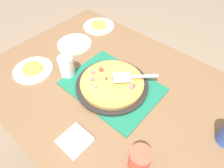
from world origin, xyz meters
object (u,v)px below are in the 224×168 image
Objects in this scene: pizza at (112,82)px; cup_near at (67,66)px; pizza_pan at (112,85)px; plate_near_left at (33,70)px; served_slice_left at (32,68)px; plate_far_right at (99,26)px; plate_side at (75,44)px; cup_far at (139,160)px; pizza_server at (131,77)px; napkin_stack at (75,141)px; served_slice_right at (99,25)px.

pizza is 2.75× the size of cup_near.
pizza_pan is 0.46m from plate_near_left.
plate_near_left is 2.00× the size of served_slice_left.
pizza_pan is 3.45× the size of served_slice_left.
plate_far_right is 0.26m from plate_side.
plate_side is 1.83× the size of cup_far.
cup_near is (0.21, -0.46, 0.06)m from plate_far_right.
plate_near_left is 0.21m from cup_near.
plate_far_right is 1.83× the size of cup_far.
pizza_server is (0.49, -0.04, 0.06)m from plate_side.
plate_near_left is 0.56m from pizza_server.
served_slice_left is 0.56m from pizza_server.
plate_near_left is 1.83× the size of napkin_stack.
pizza_pan is at bearing 12.25° from pizza.
plate_near_left is at bearing -86.66° from served_slice_right.
cup_far is at bearing -34.99° from pizza_pan.
napkin_stack is (0.50, -0.13, -0.01)m from served_slice_left.
pizza_server reaches higher than plate_near_left.
cup_far is (0.34, -0.24, 0.05)m from pizza_pan.
napkin_stack is (0.09, -0.33, -0.03)m from pizza.
napkin_stack is at bearing -87.67° from pizza_server.
served_slice_left is at bearing -86.66° from plate_far_right.
pizza_server is at bearing 44.37° from pizza.
pizza_server is at bearing -30.00° from plate_far_right.
served_slice_left is 0.92× the size of cup_near.
pizza_server reaches higher than pizza_pan.
plate_far_right is at bearing 93.34° from plate_near_left.
plate_side is (-0.01, 0.32, 0.00)m from plate_near_left.
cup_near reaches higher than plate_side.
cup_near reaches higher than served_slice_left.
pizza_pan is 1.15× the size of pizza.
plate_far_right is 1.00m from cup_far.
cup_far is at bearing -37.51° from plate_far_right.
napkin_stack is at bearing -75.40° from pizza.
napkin_stack reaches higher than plate_near_left.
pizza is at bearing 20.66° from cup_near.
pizza_pan is 1.73× the size of plate_near_left.
cup_far is at bearing -37.51° from served_slice_right.
cup_far is (0.76, -0.04, 0.04)m from served_slice_left.
plate_side is at bearing 138.82° from napkin_stack.
served_slice_right reaches higher than plate_side.
cup_far reaches higher than plate_near_left.
pizza_server reaches higher than plate_side.
cup_near reaches higher than served_slice_right.
served_slice_right is (-0.03, 0.57, 0.01)m from plate_near_left.
cup_far reaches higher than plate_far_right.
pizza_pan is at bearing -39.33° from served_slice_right.
plate_near_left is 1.83× the size of cup_far.
served_slice_left is at bearing -86.66° from served_slice_right.
plate_side is 0.85m from cup_far.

